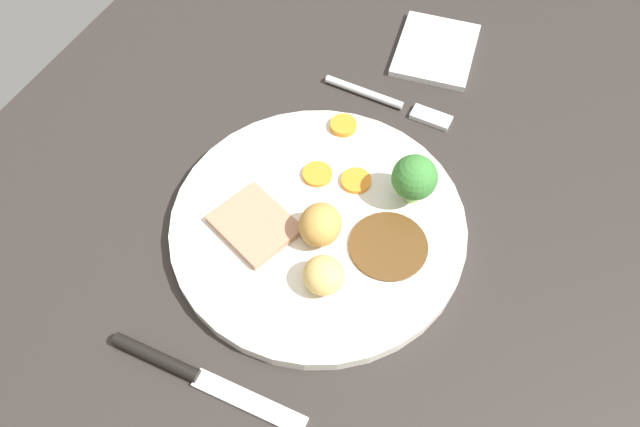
% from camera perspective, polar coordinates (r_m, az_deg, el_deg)
% --- Properties ---
extents(dining_table, '(1.20, 0.84, 0.04)m').
position_cam_1_polar(dining_table, '(0.67, 1.92, -3.11)').
color(dining_table, '#2B2623').
rests_on(dining_table, ground).
extents(dinner_plate, '(0.29, 0.29, 0.01)m').
position_cam_1_polar(dinner_plate, '(0.65, 0.00, -0.81)').
color(dinner_plate, silver).
rests_on(dinner_plate, dining_table).
extents(gravy_pool, '(0.08, 0.08, 0.00)m').
position_cam_1_polar(gravy_pool, '(0.63, 5.93, -2.81)').
color(gravy_pool, '#563819').
rests_on(gravy_pool, dinner_plate).
extents(meat_slice_main, '(0.08, 0.09, 0.01)m').
position_cam_1_polar(meat_slice_main, '(0.64, -5.66, -0.94)').
color(meat_slice_main, tan).
rests_on(meat_slice_main, dinner_plate).
extents(roast_potato_left, '(0.05, 0.04, 0.04)m').
position_cam_1_polar(roast_potato_left, '(0.62, 0.02, -0.97)').
color(roast_potato_left, '#BC8C42').
rests_on(roast_potato_left, dinner_plate).
extents(roast_potato_right, '(0.05, 0.05, 0.03)m').
position_cam_1_polar(roast_potato_right, '(0.60, 0.32, -5.35)').
color(roast_potato_right, '#D8B260').
rests_on(roast_potato_right, dinner_plate).
extents(carrot_coin_front, '(0.03, 0.03, 0.00)m').
position_cam_1_polar(carrot_coin_front, '(0.68, -0.22, 3.43)').
color(carrot_coin_front, orange).
rests_on(carrot_coin_front, dinner_plate).
extents(carrot_coin_back, '(0.03, 0.03, 0.01)m').
position_cam_1_polar(carrot_coin_back, '(0.72, 2.05, 7.63)').
color(carrot_coin_back, orange).
rests_on(carrot_coin_back, dinner_plate).
extents(carrot_coin_side, '(0.03, 0.03, 0.00)m').
position_cam_1_polar(carrot_coin_side, '(0.67, 3.14, 2.86)').
color(carrot_coin_side, orange).
rests_on(carrot_coin_side, dinner_plate).
extents(broccoli_floret, '(0.05, 0.05, 0.06)m').
position_cam_1_polar(broccoli_floret, '(0.64, 8.17, 3.05)').
color(broccoli_floret, '#8CB766').
rests_on(broccoli_floret, dinner_plate).
extents(fork, '(0.02, 0.15, 0.01)m').
position_cam_1_polar(fork, '(0.76, 6.18, 9.54)').
color(fork, silver).
rests_on(fork, dining_table).
extents(knife, '(0.02, 0.19, 0.01)m').
position_cam_1_polar(knife, '(0.60, -11.28, -13.36)').
color(knife, black).
rests_on(knife, dining_table).
extents(folded_napkin, '(0.12, 0.11, 0.01)m').
position_cam_1_polar(folded_napkin, '(0.83, 9.97, 13.76)').
color(folded_napkin, white).
rests_on(folded_napkin, dining_table).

